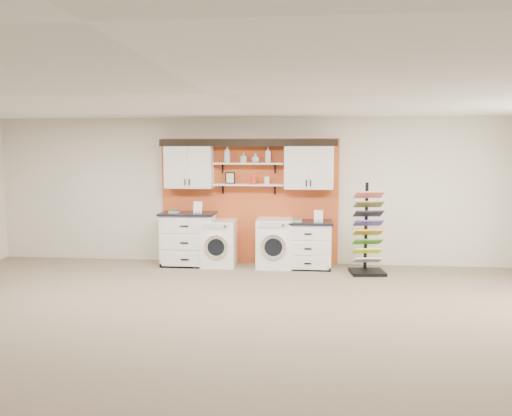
# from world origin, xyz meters

# --- Properties ---
(floor) EXTENTS (10.00, 10.00, 0.00)m
(floor) POSITION_xyz_m (0.00, 0.00, 0.00)
(floor) COLOR #7E6A55
(floor) RESTS_ON ground
(ceiling) EXTENTS (10.00, 10.00, 0.00)m
(ceiling) POSITION_xyz_m (0.00, 0.00, 2.80)
(ceiling) COLOR white
(ceiling) RESTS_ON wall_back
(wall_back) EXTENTS (10.00, 0.00, 10.00)m
(wall_back) POSITION_xyz_m (0.00, 4.00, 1.40)
(wall_back) COLOR beige
(wall_back) RESTS_ON floor
(accent_panel) EXTENTS (3.40, 0.07, 2.40)m
(accent_panel) POSITION_xyz_m (0.00, 3.96, 1.20)
(accent_panel) COLOR #C14C20
(accent_panel) RESTS_ON wall_back
(upper_cabinet_left) EXTENTS (0.90, 0.35, 0.84)m
(upper_cabinet_left) POSITION_xyz_m (-1.13, 3.79, 1.88)
(upper_cabinet_left) COLOR silver
(upper_cabinet_left) RESTS_ON wall_back
(upper_cabinet_right) EXTENTS (0.90, 0.35, 0.84)m
(upper_cabinet_right) POSITION_xyz_m (1.13, 3.79, 1.88)
(upper_cabinet_right) COLOR silver
(upper_cabinet_right) RESTS_ON wall_back
(shelf_lower) EXTENTS (1.32, 0.28, 0.03)m
(shelf_lower) POSITION_xyz_m (0.00, 3.80, 1.53)
(shelf_lower) COLOR silver
(shelf_lower) RESTS_ON wall_back
(shelf_upper) EXTENTS (1.32, 0.28, 0.03)m
(shelf_upper) POSITION_xyz_m (0.00, 3.80, 1.93)
(shelf_upper) COLOR silver
(shelf_upper) RESTS_ON wall_back
(crown_molding) EXTENTS (3.30, 0.41, 0.13)m
(crown_molding) POSITION_xyz_m (0.00, 3.81, 2.33)
(crown_molding) COLOR black
(crown_molding) RESTS_ON wall_back
(picture_frame) EXTENTS (0.18, 0.02, 0.22)m
(picture_frame) POSITION_xyz_m (-0.35, 3.85, 1.66)
(picture_frame) COLOR black
(picture_frame) RESTS_ON shelf_lower
(canister_red) EXTENTS (0.11, 0.11, 0.16)m
(canister_red) POSITION_xyz_m (0.10, 3.80, 1.62)
(canister_red) COLOR red
(canister_red) RESTS_ON shelf_lower
(canister_cream) EXTENTS (0.10, 0.10, 0.14)m
(canister_cream) POSITION_xyz_m (0.35, 3.80, 1.61)
(canister_cream) COLOR silver
(canister_cream) RESTS_ON shelf_lower
(base_cabinet_left) EXTENTS (1.03, 0.66, 1.01)m
(base_cabinet_left) POSITION_xyz_m (-1.13, 3.64, 0.50)
(base_cabinet_left) COLOR silver
(base_cabinet_left) RESTS_ON floor
(base_cabinet_right) EXTENTS (0.89, 0.66, 0.88)m
(base_cabinet_right) POSITION_xyz_m (1.13, 3.64, 0.44)
(base_cabinet_right) COLOR silver
(base_cabinet_right) RESTS_ON floor
(washer) EXTENTS (0.62, 0.71, 0.87)m
(washer) POSITION_xyz_m (-0.53, 3.64, 0.43)
(washer) COLOR white
(washer) RESTS_ON floor
(dryer) EXTENTS (0.65, 0.71, 0.91)m
(dryer) POSITION_xyz_m (0.51, 3.64, 0.46)
(dryer) COLOR white
(dryer) RESTS_ON floor
(sample_rack) EXTENTS (0.64, 0.56, 1.61)m
(sample_rack) POSITION_xyz_m (2.18, 3.30, 0.52)
(sample_rack) COLOR black
(sample_rack) RESTS_ON floor
(soap_bottle_a) EXTENTS (0.13, 0.13, 0.31)m
(soap_bottle_a) POSITION_xyz_m (-0.40, 3.80, 2.10)
(soap_bottle_a) COLOR silver
(soap_bottle_a) RESTS_ON shelf_upper
(soap_bottle_b) EXTENTS (0.12, 0.12, 0.18)m
(soap_bottle_b) POSITION_xyz_m (-0.09, 3.80, 2.04)
(soap_bottle_b) COLOR silver
(soap_bottle_b) RESTS_ON shelf_upper
(soap_bottle_c) EXTENTS (0.19, 0.19, 0.18)m
(soap_bottle_c) POSITION_xyz_m (0.14, 3.80, 2.03)
(soap_bottle_c) COLOR silver
(soap_bottle_c) RESTS_ON shelf_upper
(soap_bottle_d) EXTENTS (0.14, 0.14, 0.30)m
(soap_bottle_d) POSITION_xyz_m (0.37, 3.80, 2.10)
(soap_bottle_d) COLOR silver
(soap_bottle_d) RESTS_ON shelf_upper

